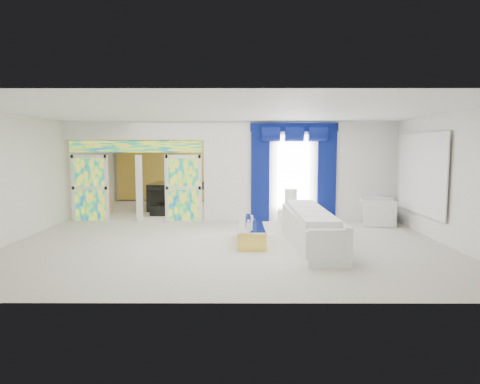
{
  "coord_description": "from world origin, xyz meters",
  "views": [
    {
      "loc": [
        0.33,
        -11.84,
        2.19
      ],
      "look_at": [
        0.3,
        -1.2,
        1.1
      ],
      "focal_mm": 31.78,
      "sensor_mm": 36.0,
      "label": 1
    }
  ],
  "objects_px": {
    "white_sofa": "(311,230)",
    "grand_piano": "(172,196)",
    "console_table": "(301,216)",
    "coffee_table": "(251,234)",
    "armchair": "(377,211)"
  },
  "relations": [
    {
      "from": "armchair",
      "to": "grand_piano",
      "type": "relative_size",
      "value": 0.62
    },
    {
      "from": "coffee_table",
      "to": "console_table",
      "type": "relative_size",
      "value": 1.34
    },
    {
      "from": "white_sofa",
      "to": "armchair",
      "type": "bearing_deg",
      "value": 47.52
    },
    {
      "from": "coffee_table",
      "to": "armchair",
      "type": "distance_m",
      "value": 4.43
    },
    {
      "from": "white_sofa",
      "to": "armchair",
      "type": "relative_size",
      "value": 3.26
    },
    {
      "from": "grand_piano",
      "to": "armchair",
      "type": "bearing_deg",
      "value": -24.72
    },
    {
      "from": "coffee_table",
      "to": "white_sofa",
      "type": "bearing_deg",
      "value": -12.53
    },
    {
      "from": "console_table",
      "to": "grand_piano",
      "type": "xyz_separation_m",
      "value": [
        -4.28,
        3.1,
        0.25
      ]
    },
    {
      "from": "armchair",
      "to": "white_sofa",
      "type": "bearing_deg",
      "value": 153.83
    },
    {
      "from": "white_sofa",
      "to": "console_table",
      "type": "xyz_separation_m",
      "value": [
        0.18,
        2.87,
        -0.14
      ]
    },
    {
      "from": "white_sofa",
      "to": "coffee_table",
      "type": "distance_m",
      "value": 1.39
    },
    {
      "from": "coffee_table",
      "to": "grand_piano",
      "type": "bearing_deg",
      "value": 115.88
    },
    {
      "from": "white_sofa",
      "to": "grand_piano",
      "type": "xyz_separation_m",
      "value": [
        -4.1,
        5.97,
        0.11
      ]
    },
    {
      "from": "white_sofa",
      "to": "grand_piano",
      "type": "distance_m",
      "value": 7.24
    },
    {
      "from": "armchair",
      "to": "grand_piano",
      "type": "xyz_separation_m",
      "value": [
        -6.46,
        3.24,
        0.1
      ]
    }
  ]
}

